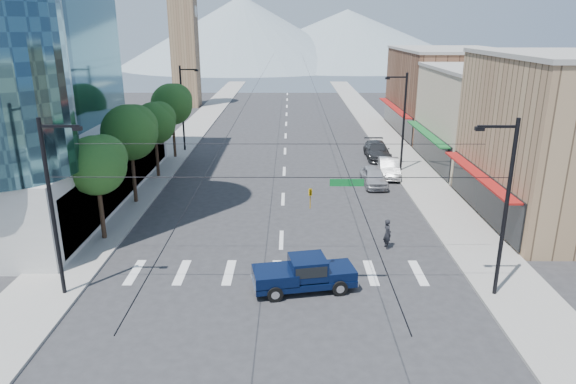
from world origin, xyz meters
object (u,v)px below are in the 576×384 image
parked_car_near (374,177)px  parked_car_far (377,150)px  pedestrian (387,234)px  pickup_truck (304,273)px  parked_car_mid (389,168)px

parked_car_near → parked_car_far: size_ratio=0.81×
pedestrian → parked_car_far: bearing=-21.7°
pedestrian → parked_car_near: pedestrian is taller
pickup_truck → parked_car_far: bearing=62.6°
parked_car_near → parked_car_mid: size_ratio=0.95×
pickup_truck → parked_car_mid: size_ratio=1.14×
pickup_truck → parked_car_far: 28.54m
parked_car_far → pickup_truck: bearing=-106.0°
pickup_truck → parked_car_near: bearing=59.7°
parked_car_near → pedestrian: bearing=-97.4°
pickup_truck → parked_car_mid: bearing=57.7°
pickup_truck → parked_car_far: pickup_truck is taller
pickup_truck → parked_car_far: (8.16, 27.35, -0.10)m
pedestrian → parked_car_mid: (2.95, 15.56, -0.13)m
parked_car_near → pickup_truck: bearing=-111.7°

